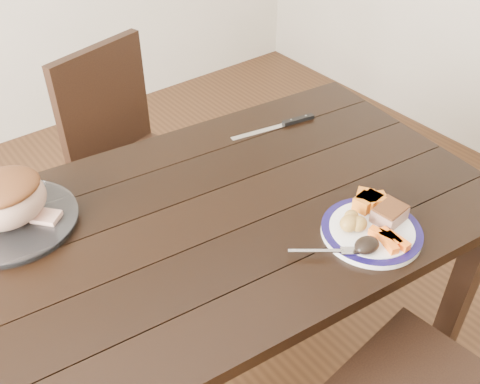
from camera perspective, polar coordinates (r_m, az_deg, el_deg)
ground at (r=2.06m, az=-2.22°, el=-18.36°), size 4.00×4.00×0.00m
dining_table at (r=1.55m, az=-2.80°, el=-4.92°), size 1.69×1.08×0.75m
chair_far at (r=2.18m, az=-11.72°, el=4.32°), size 0.52×0.53×0.93m
dinner_plate at (r=1.46m, az=13.83°, el=-4.12°), size 0.27×0.27×0.02m
plate_rim at (r=1.45m, az=13.88°, el=-3.88°), size 0.27×0.27×0.02m
serving_platter at (r=1.57m, az=-23.04°, el=-3.03°), size 0.34×0.34×0.02m
pork_slice at (r=1.48m, az=15.65°, el=-2.35°), size 0.09×0.08×0.04m
roasted_potatoes at (r=1.43m, az=11.94°, el=-3.15°), size 0.08×0.07×0.04m
carrot_batons at (r=1.42m, az=15.66°, el=-4.86°), size 0.06×0.11×0.02m
pumpkin_wedges at (r=1.51m, az=13.59°, el=-0.94°), size 0.09×0.09×0.04m
dark_mushroom at (r=1.38m, az=13.37°, el=-5.52°), size 0.07×0.05×0.03m
fork at (r=1.37m, az=9.46°, el=-6.26°), size 0.15×0.12×0.00m
roast_joint at (r=1.52m, az=-23.75°, el=-0.84°), size 0.21×0.18×0.14m
cut_slice at (r=1.53m, az=-19.95°, el=-2.55°), size 0.09×0.09×0.02m
carving_knife at (r=1.88m, az=5.21°, el=7.37°), size 0.32×0.08×0.01m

